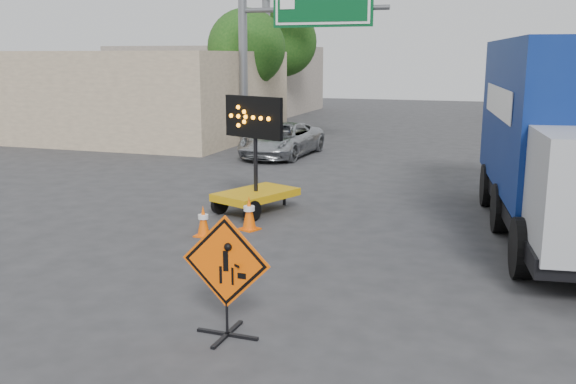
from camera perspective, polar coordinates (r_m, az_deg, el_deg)
The scene contains 13 objects.
ground at distance 8.83m, azimuth -10.11°, elevation -13.86°, with size 100.00×100.00×0.00m, color #2D2D30.
storefront_left_near at distance 32.40m, azimuth -15.01°, elevation 8.42°, with size 14.00×10.00×4.00m, color #C5AF8E.
storefront_left_far at distance 45.11m, azimuth -6.11°, elevation 9.93°, with size 12.00×10.00×4.40m, color #A7978B.
highway_gantry at distance 26.27m, azimuth 0.21°, elevation 14.77°, with size 6.18×0.38×6.90m.
tree_left_near at distance 31.28m, azimuth -3.71°, elevation 12.65°, with size 3.71×3.71×6.03m.
tree_left_far at distance 39.12m, azimuth -0.51°, elevation 13.19°, with size 4.10×4.10×6.66m.
construction_sign at distance 8.87m, azimuth -5.53°, elevation -7.21°, with size 1.31×0.93×1.73m.
arrow_board at distance 15.86m, azimuth -2.87°, elevation 0.45°, with size 1.89×2.33×2.87m.
pickup_truck at distance 24.80m, azimuth -0.54°, elevation 4.67°, with size 2.13×4.62×1.28m, color #A8ABAF.
box_truck at distance 14.79m, azimuth 23.64°, elevation 3.52°, with size 3.73×9.08×4.18m.
cone_a at distance 11.79m, azimuth -6.33°, elevation -5.33°, with size 0.37×0.37×0.64m.
cone_b at distance 13.94m, azimuth -7.54°, elevation -2.56°, with size 0.36×0.36×0.68m.
cone_c at distance 14.34m, azimuth -3.47°, elevation -1.87°, with size 0.51×0.51×0.77m.
Camera 1 is at (3.95, -6.91, 3.84)m, focal length 40.00 mm.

